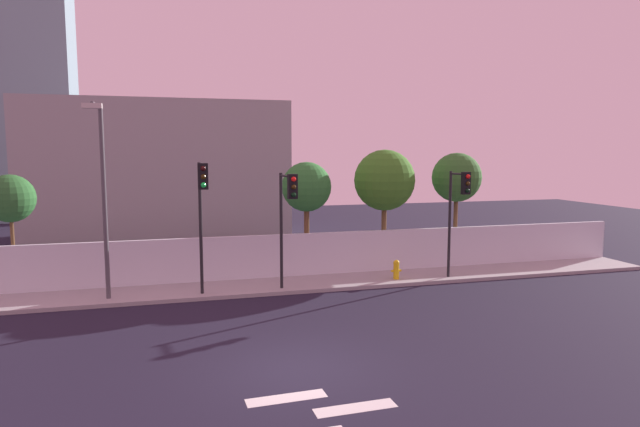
% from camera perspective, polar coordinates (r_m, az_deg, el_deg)
% --- Properties ---
extents(ground_plane, '(80.00, 80.00, 0.00)m').
position_cam_1_polar(ground_plane, '(14.26, -2.40, -15.87)').
color(ground_plane, black).
extents(sidewalk, '(36.00, 2.40, 0.15)m').
position_cam_1_polar(sidewalk, '(21.92, -7.33, -7.69)').
color(sidewalk, '#9B9B9B').
rests_on(sidewalk, ground).
extents(perimeter_wall, '(36.00, 0.18, 1.80)m').
position_cam_1_polar(perimeter_wall, '(22.96, -7.83, -4.56)').
color(perimeter_wall, silver).
rests_on(perimeter_wall, sidewalk).
extents(traffic_light_left, '(0.38, 1.23, 4.47)m').
position_cam_1_polar(traffic_light_left, '(22.98, 14.26, 1.26)').
color(traffic_light_left, black).
rests_on(traffic_light_left, sidewalk).
extents(traffic_light_center, '(0.41, 1.53, 4.47)m').
position_cam_1_polar(traffic_light_center, '(20.24, -3.43, 0.82)').
color(traffic_light_center, black).
rests_on(traffic_light_center, sidewalk).
extents(traffic_light_right, '(0.35, 1.68, 4.88)m').
position_cam_1_polar(traffic_light_right, '(19.75, -12.24, 1.38)').
color(traffic_light_right, black).
rests_on(traffic_light_right, sidewalk).
extents(street_lamp_curbside, '(0.61, 1.98, 6.87)m').
position_cam_1_polar(street_lamp_curbside, '(20.49, -21.75, 2.63)').
color(street_lamp_curbside, '#4C4C51').
rests_on(street_lamp_curbside, sidewalk).
extents(fire_hydrant, '(0.44, 0.26, 0.81)m').
position_cam_1_polar(fire_hydrant, '(22.98, 7.97, -5.74)').
color(fire_hydrant, gold).
rests_on(fire_hydrant, sidewalk).
extents(roadside_tree_leftmost, '(1.86, 1.86, 4.55)m').
position_cam_1_polar(roadside_tree_leftmost, '(24.23, -29.63, 1.33)').
color(roadside_tree_leftmost, brown).
rests_on(roadside_tree_leftmost, ground).
extents(roadside_tree_midleft, '(2.21, 2.21, 4.97)m').
position_cam_1_polar(roadside_tree_midleft, '(24.21, -1.42, 2.71)').
color(roadside_tree_midleft, brown).
rests_on(roadside_tree_midleft, ground).
extents(roadside_tree_midright, '(2.81, 2.81, 5.52)m').
position_cam_1_polar(roadside_tree_midright, '(25.36, 6.75, 3.43)').
color(roadside_tree_midright, brown).
rests_on(roadside_tree_midright, ground).
extents(roadside_tree_rightmost, '(2.35, 2.35, 5.37)m').
position_cam_1_polar(roadside_tree_rightmost, '(26.97, 14.07, 3.62)').
color(roadside_tree_rightmost, brown).
rests_on(roadside_tree_rightmost, ground).
extents(low_building_distant, '(15.87, 6.00, 8.55)m').
position_cam_1_polar(low_building_distant, '(36.36, -16.37, 4.41)').
color(low_building_distant, '#959595').
rests_on(low_building_distant, ground).
extents(tower_on_skyline, '(7.57, 5.00, 28.53)m').
position_cam_1_polar(tower_on_skyline, '(50.33, -28.93, 15.81)').
color(tower_on_skyline, '#71919B').
rests_on(tower_on_skyline, ground).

